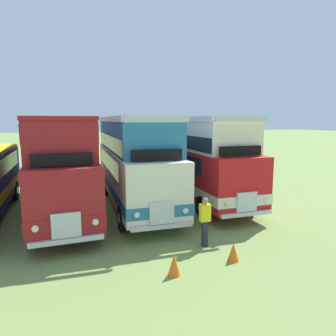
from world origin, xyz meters
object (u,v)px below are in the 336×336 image
Objects in this scene: cone_mid_row at (174,265)px; bus_third_in_row at (59,160)px; bus_fifth_in_row at (194,156)px; marshal_person at (205,221)px; bus_fourth_in_row at (134,160)px; cone_near_end at (233,252)px.

bus_third_in_row is at bearing 112.10° from cone_mid_row.
bus_fifth_in_row is 7.13m from marshal_person.
cone_mid_row is at bearing -67.90° from bus_third_in_row.
bus_fourth_in_row is (3.58, -0.22, -0.12)m from bus_third_in_row.
bus_fourth_in_row is 6.11m from marshal_person.
marshal_person is at bearing 105.05° from cone_near_end.
bus_fifth_in_row is at bearing 63.85° from cone_mid_row.
marshal_person reaches higher than cone_near_end.
bus_third_in_row reaches higher than marshal_person.
cone_mid_row is (-4.03, -8.21, -2.04)m from bus_fifth_in_row.
bus_fifth_in_row reaches higher than cone_near_end.
bus_fourth_in_row is 0.93× the size of bus_fifth_in_row.
marshal_person is (4.81, -6.02, -1.59)m from bus_third_in_row.
cone_mid_row is 0.37× the size of marshal_person.
bus_fourth_in_row is 7.73m from cone_mid_row.
bus_fifth_in_row is 8.42m from cone_near_end.
cone_mid_row is 2.43m from marshal_person.
marshal_person is at bearing -78.00° from bus_fourth_in_row.
cone_mid_row is at bearing -93.58° from bus_fourth_in_row.
bus_fifth_in_row is at bearing 76.02° from cone_near_end.
bus_third_in_row is 6.42× the size of marshal_person.
cone_near_end is at bearing -74.95° from marshal_person.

